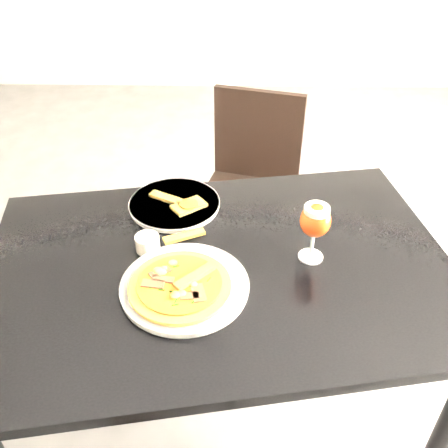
{
  "coord_description": "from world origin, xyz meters",
  "views": [
    {
      "loc": [
        -0.19,
        -1.09,
        1.61
      ],
      "look_at": [
        -0.21,
        -0.06,
        0.83
      ],
      "focal_mm": 40.0,
      "sensor_mm": 36.0,
      "label": 1
    }
  ],
  "objects_px": {
    "dining_table": "(220,289)",
    "beer_glass": "(315,221)",
    "chair_far": "(250,187)",
    "pizza": "(180,285)"
  },
  "relations": [
    {
      "from": "dining_table",
      "to": "beer_glass",
      "type": "height_order",
      "value": "beer_glass"
    },
    {
      "from": "pizza",
      "to": "beer_glass",
      "type": "relative_size",
      "value": 1.5
    },
    {
      "from": "chair_far",
      "to": "beer_glass",
      "type": "height_order",
      "value": "beer_glass"
    },
    {
      "from": "chair_far",
      "to": "pizza",
      "type": "height_order",
      "value": "chair_far"
    },
    {
      "from": "dining_table",
      "to": "beer_glass",
      "type": "distance_m",
      "value": 0.32
    },
    {
      "from": "beer_glass",
      "to": "dining_table",
      "type": "bearing_deg",
      "value": -172.55
    },
    {
      "from": "dining_table",
      "to": "pizza",
      "type": "distance_m",
      "value": 0.18
    },
    {
      "from": "pizza",
      "to": "dining_table",
      "type": "bearing_deg",
      "value": 48.16
    },
    {
      "from": "dining_table",
      "to": "chair_far",
      "type": "bearing_deg",
      "value": 72.99
    },
    {
      "from": "dining_table",
      "to": "chair_far",
      "type": "distance_m",
      "value": 0.84
    }
  ]
}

